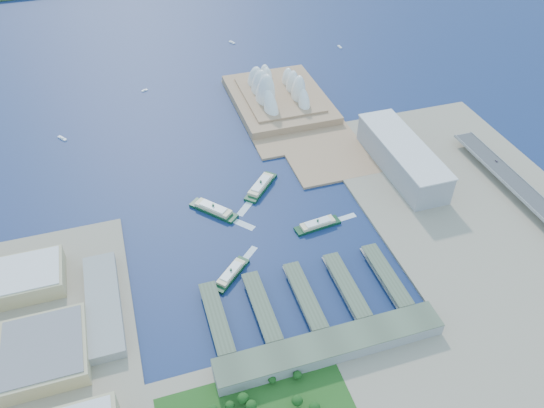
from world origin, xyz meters
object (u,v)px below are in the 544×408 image
object	(u,v)px
ferry_a	(213,208)
car_c	(496,161)
ferry_d	(318,223)
toaster_building	(402,157)
ferry_c	(231,272)
opera_house	(279,84)
ferry_b	(261,185)

from	to	relation	value
ferry_a	car_c	xyz separation A→B (m)	(343.44, -29.55, 9.98)
ferry_d	car_c	size ratio (longest dim) A/B	12.38
toaster_building	ferry_a	size ratio (longest dim) A/B	2.68
ferry_d	ferry_c	bearing A→B (deg)	104.13
opera_house	ferry_d	world-z (taller)	opera_house
toaster_building	car_c	world-z (taller)	toaster_building
toaster_building	ferry_c	distance (m)	261.24
ferry_d	car_c	bearing A→B (deg)	-90.17
ferry_b	ferry_d	xyz separation A→B (m)	(39.44, -82.00, -0.66)
toaster_building	ferry_a	xyz separation A→B (m)	(-234.44, -6.25, -15.03)
toaster_building	ferry_b	distance (m)	173.68
opera_house	car_c	xyz separation A→B (m)	(199.00, -235.80, -16.55)
ferry_a	car_c	size ratio (longest dim) A/B	13.96
ferry_d	opera_house	bearing A→B (deg)	-15.97
ferry_b	car_c	bearing A→B (deg)	32.12
ferry_d	car_c	xyz separation A→B (m)	(241.64, 28.04, 10.60)
opera_house	car_c	bearing A→B (deg)	-49.84
toaster_building	ferry_d	size ratio (longest dim) A/B	3.02
ferry_b	ferry_c	xyz separation A→B (m)	(-66.85, -122.63, -0.86)
toaster_building	ferry_c	size ratio (longest dim) A/B	3.15
opera_house	ferry_a	xyz separation A→B (m)	(-144.44, -206.25, -26.53)
toaster_building	ferry_b	xyz separation A→B (m)	(-172.07, 18.17, -14.98)
ferry_d	car_c	world-z (taller)	car_c
opera_house	toaster_building	bearing A→B (deg)	-65.77
ferry_a	ferry_c	size ratio (longest dim) A/B	1.17
opera_house	ferry_b	world-z (taller)	opera_house
toaster_building	ferry_a	bearing A→B (deg)	-178.47
ferry_b	ferry_d	bearing A→B (deg)	-21.33
ferry_a	ferry_d	size ratio (longest dim) A/B	1.13
opera_house	car_c	world-z (taller)	opera_house
car_c	ferry_b	bearing A→B (deg)	-10.87
ferry_c	car_c	distance (m)	354.80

